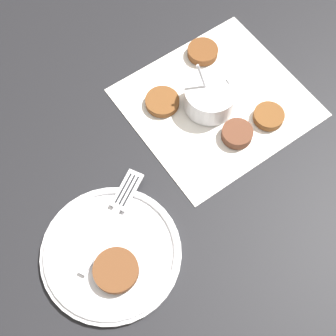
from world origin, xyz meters
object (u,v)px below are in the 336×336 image
Objects in this scene: sauce_bowl at (210,98)px; serving_plate at (111,253)px; fritter_on_plate at (116,270)px; fork at (117,209)px.

sauce_bowl reaches higher than serving_plate.
serving_plate is at bearing 79.56° from fritter_on_plate.
fork is (0.04, 0.06, 0.01)m from serving_plate.
serving_plate is 1.35× the size of fork.
serving_plate is 0.07m from fork.
serving_plate is 0.04m from fritter_on_plate.
fritter_on_plate is at bearing -100.44° from serving_plate.
sauce_bowl is at bearing 29.70° from serving_plate.
fork is at bearing -156.69° from sauce_bowl.
serving_plate is 3.18× the size of fritter_on_plate.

